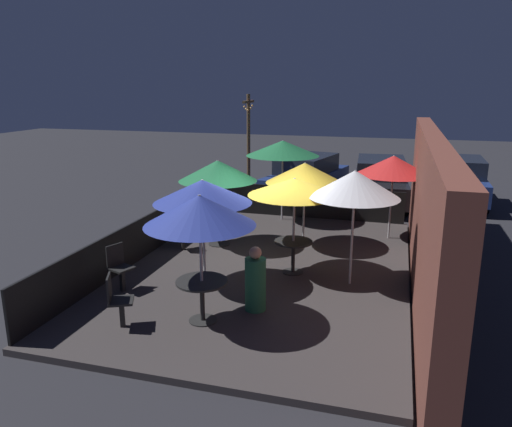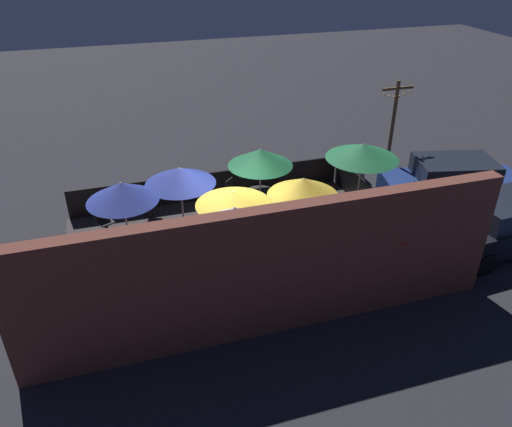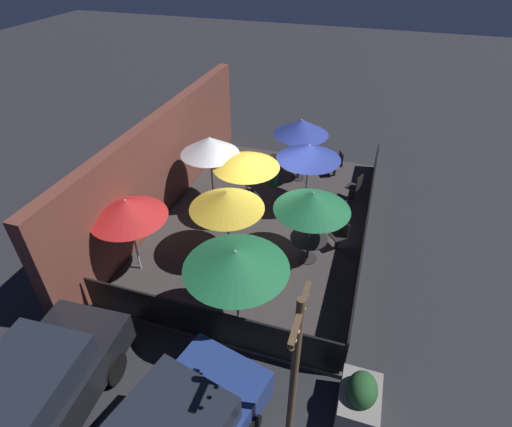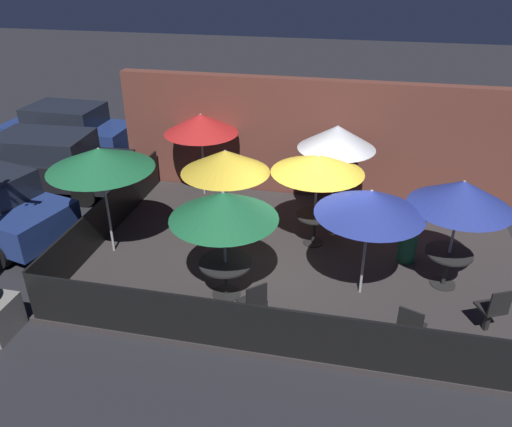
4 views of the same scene
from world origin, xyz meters
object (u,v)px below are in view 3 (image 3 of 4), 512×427
Objects in this scene: patio_umbrella_3 at (210,145)px; patio_umbrella_6 at (227,200)px; patio_umbrella_1 at (313,201)px; light_post at (294,374)px; dining_table_0 at (247,200)px; planter_box at (360,399)px; patio_umbrella_5 at (127,209)px; patio_chair_0 at (340,234)px; patio_umbrella_0 at (246,162)px; parked_car_1 at (24,411)px; patron_0 at (273,171)px; dining_table_2 at (299,164)px; patio_umbrella_2 at (301,127)px; dining_table_1 at (308,242)px; patio_umbrella_7 at (309,152)px; patio_chair_1 at (337,163)px; patio_umbrella_4 at (236,260)px; patio_chair_2 at (355,187)px.

patio_umbrella_3 reaches higher than patio_umbrella_6.
light_post is (-4.78, -0.65, 0.09)m from patio_umbrella_1.
planter_box is at bearing -142.97° from dining_table_0.
light_post reaches higher than patio_umbrella_5.
patio_umbrella_3 is 4.64m from patio_chair_0.
patio_umbrella_0 is 0.46× the size of parked_car_1.
dining_table_2 is at bearing -175.52° from patron_0.
patio_umbrella_3 reaches higher than patio_chair_0.
patron_0 is (5.16, -2.22, -1.42)m from patio_umbrella_5.
patio_umbrella_1 is 1.97× the size of planter_box.
patio_umbrella_1 is 1.75m from patio_chair_0.
planter_box is at bearing 59.88° from patio_chair_0.
planter_box is at bearing -109.83° from patio_umbrella_5.
patio_umbrella_2 is 2.25× the size of dining_table_1.
patio_umbrella_6 is at bearing -148.06° from patio_umbrella_3.
patron_0 reaches higher than dining_table_2.
light_post is (-8.88, -1.84, 0.02)m from patio_umbrella_2.
patio_umbrella_6 reaches higher than planter_box.
patio_umbrella_3 is at bearing 32.46° from light_post.
patio_umbrella_7 reaches higher than patron_0.
planter_box is at bearing -142.97° from patio_umbrella_0.
patio_chair_1 is at bearing -123.21° from patio_chair_0.
parked_car_1 is at bearing 106.27° from light_post.
patio_chair_0 is at bearing -66.47° from patio_umbrella_6.
patron_0 is at bearing -1.92° from patio_umbrella_6.
patio_umbrella_6 is at bearing -20.04° from parked_car_1.
patio_umbrella_4 is 2.89× the size of dining_table_0.
patio_chair_0 is (-0.72, -2.98, -1.42)m from patio_umbrella_0.
patron_0 is at bearing 7.17° from patio_chair_1.
patio_umbrella_2 is 1.39m from dining_table_2.
patio_umbrella_3 is 2.77m from patron_0.
patio_umbrella_2 reaches higher than dining_table_1.
patio_chair_1 reaches higher than patio_chair_0.
patio_umbrella_0 is at bearing -31.56° from patio_umbrella_5.
patio_umbrella_6 is at bearing -175.79° from dining_table_0.
dining_table_0 is 0.88× the size of patio_chair_2.
dining_table_1 is at bearing 7.70° from light_post.
patio_umbrella_0 is 4.25m from patio_chair_1.
dining_table_2 reaches higher than dining_table_1.
patio_umbrella_4 reaches higher than patio_umbrella_3.
patio_chair_1 reaches higher than dining_table_0.
patio_umbrella_1 is 4.54m from planter_box.
dining_table_0 is 6.64m from planter_box.
patio_umbrella_6 is 5.32m from planter_box.
patron_0 is 0.27× the size of parked_car_1.
patio_umbrella_0 is 3.16m from dining_table_2.
parked_car_1 is at bearing -174.24° from patio_umbrella_5.
patio_umbrella_4 is 2.39× the size of dining_table_1.
dining_table_0 is at bearing 24.85° from light_post.
patio_chair_2 is 10.44m from parked_car_1.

